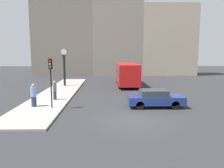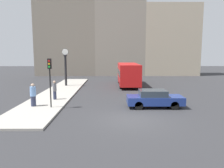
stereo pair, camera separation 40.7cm
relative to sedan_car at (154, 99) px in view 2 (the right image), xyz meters
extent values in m
plane|color=#2D2D30|center=(-2.04, -3.17, -0.69)|extent=(120.00, 120.00, 0.00)
cube|color=#A39E93|center=(-8.70, 6.33, -0.62)|extent=(3.51, 23.00, 0.14)
cube|color=gray|center=(-11.72, 26.17, 9.24)|extent=(11.16, 5.00, 19.84)
cube|color=gray|center=(-1.57, 26.17, 7.55)|extent=(9.15, 5.00, 16.47)
cube|color=#B7A88E|center=(8.11, 26.17, 5.89)|extent=(10.21, 5.00, 13.16)
cube|color=navy|center=(0.04, 0.00, -0.11)|extent=(4.23, 1.70, 0.61)
cube|color=#2D3842|center=(-0.13, 0.00, 0.43)|extent=(2.03, 1.53, 0.47)
cylinder|color=black|center=(1.35, 0.74, -0.37)|extent=(0.63, 0.22, 0.63)
cylinder|color=black|center=(1.35, -0.74, -0.37)|extent=(0.63, 0.22, 0.63)
cylinder|color=black|center=(-1.27, 0.74, -0.37)|extent=(0.63, 0.22, 0.63)
cylinder|color=black|center=(-1.27, -0.74, -0.37)|extent=(0.63, 0.22, 0.63)
cube|color=red|center=(-1.08, 11.44, 0.91)|extent=(2.42, 7.90, 2.46)
cube|color=#1E232D|center=(-1.08, 11.44, 1.06)|extent=(2.44, 7.74, 0.73)
cylinder|color=black|center=(-0.01, 13.89, -0.24)|extent=(0.28, 0.90, 0.90)
cylinder|color=black|center=(-2.15, 13.89, -0.24)|extent=(0.28, 0.90, 0.90)
cylinder|color=black|center=(-0.01, 8.99, -0.24)|extent=(0.28, 0.90, 0.90)
cylinder|color=black|center=(-2.15, 8.99, -0.24)|extent=(0.28, 0.90, 0.90)
cylinder|color=black|center=(-7.77, -0.46, 0.87)|extent=(0.09, 0.09, 2.84)
cube|color=black|center=(-7.77, -0.46, 2.67)|extent=(0.26, 0.20, 0.76)
cylinder|color=red|center=(-7.77, -0.58, 2.88)|extent=(0.15, 0.04, 0.15)
cylinder|color=orange|center=(-7.77, -0.58, 2.67)|extent=(0.15, 0.04, 0.15)
cylinder|color=green|center=(-7.77, -0.58, 2.47)|extent=(0.15, 0.04, 0.15)
cylinder|color=black|center=(-8.91, 10.73, 1.27)|extent=(0.27, 0.27, 3.64)
cube|color=black|center=(-8.91, 10.73, 3.17)|extent=(0.35, 0.35, 0.16)
cylinder|color=black|center=(-8.91, 10.73, 3.63)|extent=(0.80, 0.04, 0.80)
cylinder|color=white|center=(-8.91, 10.73, 3.63)|extent=(0.75, 0.06, 0.75)
cylinder|color=#2D334C|center=(-9.20, -0.10, -0.16)|extent=(0.37, 0.37, 0.77)
cylinder|color=#729ED8|center=(-9.20, -0.10, 0.58)|extent=(0.44, 0.44, 0.72)
sphere|color=tan|center=(-9.20, -0.10, 1.06)|extent=(0.24, 0.24, 0.24)
cylinder|color=#2D334C|center=(-8.20, 2.35, -0.19)|extent=(0.28, 0.28, 0.73)
cylinder|color=slate|center=(-8.20, 2.35, 0.52)|extent=(0.33, 0.33, 0.68)
sphere|color=tan|center=(-8.20, 2.35, 0.97)|extent=(0.24, 0.24, 0.24)
camera|label=1|loc=(-3.76, -16.32, 3.39)|focal=35.00mm
camera|label=2|loc=(-3.35, -16.33, 3.39)|focal=35.00mm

